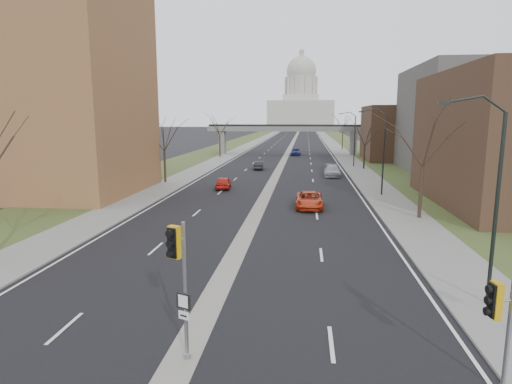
% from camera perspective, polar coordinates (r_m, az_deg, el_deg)
% --- Properties ---
extents(ground, '(700.00, 700.00, 0.00)m').
position_cam_1_polar(ground, '(15.05, -10.44, -21.99)').
color(ground, black).
rests_on(ground, ground).
extents(road_surface, '(20.00, 600.00, 0.01)m').
position_cam_1_polar(road_surface, '(162.42, 5.20, 7.09)').
color(road_surface, black).
rests_on(road_surface, ground).
extents(median_strip, '(1.20, 600.00, 0.02)m').
position_cam_1_polar(median_strip, '(162.42, 5.20, 7.09)').
color(median_strip, gray).
rests_on(median_strip, ground).
extents(sidewalk_right, '(4.00, 600.00, 0.12)m').
position_cam_1_polar(sidewalk_right, '(162.57, 9.46, 7.02)').
color(sidewalk_right, gray).
rests_on(sidewalk_right, ground).
extents(sidewalk_left, '(4.00, 600.00, 0.12)m').
position_cam_1_polar(sidewalk_left, '(163.15, 0.95, 7.16)').
color(sidewalk_left, gray).
rests_on(sidewalk_left, ground).
extents(grass_verge_right, '(8.00, 600.00, 0.10)m').
position_cam_1_polar(grass_verge_right, '(162.98, 11.58, 6.95)').
color(grass_verge_right, '#32451F').
rests_on(grass_verge_right, ground).
extents(grass_verge_left, '(8.00, 600.00, 0.10)m').
position_cam_1_polar(grass_verge_left, '(163.84, -1.16, 7.17)').
color(grass_verge_left, '#32451F').
rests_on(grass_verge_left, ground).
extents(apartment_building, '(25.00, 16.00, 22.00)m').
position_cam_1_polar(apartment_building, '(51.82, -29.48, 12.08)').
color(apartment_building, olive).
rests_on(apartment_building, ground).
extents(commercial_block_mid, '(18.00, 22.00, 15.00)m').
position_cam_1_polar(commercial_block_mid, '(68.54, 27.43, 8.47)').
color(commercial_block_mid, '#4F4E48').
rests_on(commercial_block_mid, ground).
extents(commercial_block_far, '(14.00, 14.00, 10.00)m').
position_cam_1_polar(commercial_block_far, '(84.19, 19.10, 7.40)').
color(commercial_block_far, '#432F1F').
rests_on(commercial_block_far, ground).
extents(pedestrian_bridge, '(34.00, 3.00, 6.45)m').
position_cam_1_polar(pedestrian_bridge, '(92.31, 4.14, 7.99)').
color(pedestrian_bridge, slate).
rests_on(pedestrian_bridge, ground).
extents(capitol, '(48.00, 42.00, 55.75)m').
position_cam_1_polar(capitol, '(332.37, 6.00, 11.71)').
color(capitol, '#BBB8AB').
rests_on(capitol, ground).
extents(streetlight_near, '(2.61, 0.20, 8.70)m').
position_cam_1_polar(streetlight_near, '(19.52, 27.86, 5.95)').
color(streetlight_near, black).
rests_on(streetlight_near, sidewalk_right).
extents(streetlight_mid, '(2.61, 0.20, 8.70)m').
position_cam_1_polar(streetlight_mid, '(44.75, 15.78, 8.32)').
color(streetlight_mid, black).
rests_on(streetlight_mid, sidewalk_right).
extents(streetlight_far, '(2.61, 0.20, 8.70)m').
position_cam_1_polar(streetlight_far, '(70.54, 12.44, 8.91)').
color(streetlight_far, black).
rests_on(streetlight_far, sidewalk_right).
extents(tree_left_b, '(6.75, 6.75, 8.81)m').
position_cam_1_polar(tree_left_b, '(52.99, -12.21, 7.87)').
color(tree_left_b, '#382B21').
rests_on(tree_left_b, sidewalk_left).
extents(tree_left_c, '(7.65, 7.65, 9.99)m').
position_cam_1_polar(tree_left_c, '(85.87, -4.89, 9.30)').
color(tree_left_c, '#382B21').
rests_on(tree_left_c, sidewalk_left).
extents(tree_right_a, '(7.20, 7.20, 9.40)m').
position_cam_1_polar(tree_right_a, '(35.38, 21.56, 7.16)').
color(tree_right_a, '#382B21').
rests_on(tree_right_a, sidewalk_right).
extents(tree_right_b, '(6.30, 6.30, 8.22)m').
position_cam_1_polar(tree_right_b, '(67.82, 14.36, 7.84)').
color(tree_right_b, '#382B21').
rests_on(tree_right_b, sidewalk_right).
extents(tree_right_c, '(7.65, 7.65, 9.99)m').
position_cam_1_polar(tree_right_c, '(107.56, 11.54, 9.26)').
color(tree_right_c, '#382B21').
rests_on(tree_right_c, sidewalk_right).
extents(signal_pole_median, '(0.67, 0.78, 4.67)m').
position_cam_1_polar(signal_pole_median, '(13.87, -10.20, -9.88)').
color(signal_pole_median, gray).
rests_on(signal_pole_median, ground).
extents(signal_pole_right, '(0.95, 0.82, 4.80)m').
position_cam_1_polar(signal_pole_right, '(13.97, 30.85, -11.54)').
color(signal_pole_right, gray).
rests_on(signal_pole_right, ground).
extents(car_left_near, '(2.04, 4.14, 1.36)m').
position_cam_1_polar(car_left_near, '(48.20, -4.38, 1.25)').
color(car_left_near, red).
rests_on(car_left_near, ground).
extents(car_left_far, '(1.51, 3.81, 1.23)m').
position_cam_1_polar(car_left_far, '(65.91, 0.37, 3.56)').
color(car_left_far, black).
rests_on(car_left_far, ground).
extents(car_right_near, '(2.40, 5.13, 1.42)m').
position_cam_1_polar(car_right_near, '(38.16, 7.11, -1.04)').
color(car_right_near, red).
rests_on(car_right_near, ground).
extents(car_right_mid, '(2.29, 5.23, 1.50)m').
position_cam_1_polar(car_right_mid, '(59.22, 10.14, 2.81)').
color(car_right_mid, '#A7A8AF').
rests_on(car_right_mid, ground).
extents(car_right_far, '(2.19, 4.72, 1.57)m').
position_cam_1_polar(car_right_far, '(91.27, 5.34, 5.39)').
color(car_right_far, navy).
rests_on(car_right_far, ground).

